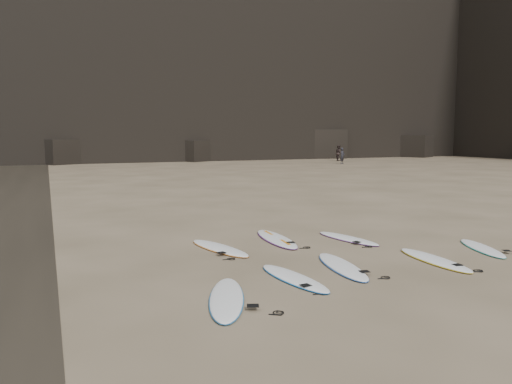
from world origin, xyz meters
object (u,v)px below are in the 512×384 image
(surfboard_0, at_px, (227,298))
(person_a, at_px, (342,156))
(surfboard_4, at_px, (482,248))
(person_b, at_px, (339,153))
(surfboard_2, at_px, (342,266))
(surfboard_5, at_px, (219,248))
(surfboard_7, at_px, (348,238))
(surfboard_1, at_px, (294,278))
(surfboard_6, at_px, (276,239))
(surfboard_3, at_px, (434,259))

(surfboard_0, relative_size, person_a, 1.53)
(surfboard_4, xyz_separation_m, person_b, (20.04, 38.90, 0.85))
(surfboard_2, xyz_separation_m, person_a, (21.70, 34.01, 0.78))
(surfboard_5, height_order, surfboard_7, surfboard_5)
(surfboard_2, distance_m, surfboard_5, 3.44)
(surfboard_1, height_order, surfboard_5, surfboard_5)
(surfboard_4, relative_size, surfboard_6, 0.81)
(surfboard_6, distance_m, person_a, 37.71)
(surfboard_0, xyz_separation_m, surfboard_7, (4.97, 3.62, -0.00))
(surfboard_3, bearing_deg, surfboard_1, -175.88)
(surfboard_1, bearing_deg, surfboard_5, 93.36)
(surfboard_6, distance_m, surfboard_7, 2.06)
(surfboard_1, height_order, surfboard_2, surfboard_2)
(surfboard_2, bearing_deg, person_a, 67.73)
(surfboard_2, bearing_deg, surfboard_4, 12.04)
(surfboard_0, distance_m, surfboard_5, 4.07)
(surfboard_4, xyz_separation_m, person_a, (17.31, 33.88, 0.78))
(surfboard_0, xyz_separation_m, surfboard_1, (1.73, 0.69, -0.00))
(surfboard_2, relative_size, surfboard_7, 1.09)
(surfboard_0, relative_size, surfboard_6, 0.92)
(surfboard_3, bearing_deg, surfboard_4, 16.65)
(surfboard_0, relative_size, surfboard_1, 1.07)
(surfboard_3, distance_m, surfboard_7, 2.93)
(surfboard_0, height_order, surfboard_6, surfboard_6)
(surfboard_6, bearing_deg, surfboard_7, -15.80)
(surfboard_6, relative_size, person_a, 1.67)
(surfboard_6, bearing_deg, surfboard_3, -50.85)
(surfboard_4, xyz_separation_m, surfboard_5, (-6.37, 2.67, 0.01))
(surfboard_5, bearing_deg, surfboard_6, -1.07)
(surfboard_5, distance_m, person_b, 44.84)
(surfboard_0, height_order, person_a, person_a)
(surfboard_2, xyz_separation_m, surfboard_4, (4.39, 0.14, -0.01))
(person_a, bearing_deg, surfboard_7, -153.64)
(surfboard_1, distance_m, surfboard_4, 5.84)
(surfboard_5, relative_size, person_b, 1.40)
(surfboard_1, xyz_separation_m, surfboard_6, (1.31, 3.65, 0.01))
(surfboard_3, xyz_separation_m, surfboard_4, (2.04, 0.48, -0.00))
(surfboard_4, bearing_deg, person_b, 83.41)
(surfboard_4, height_order, person_a, person_a)
(surfboard_5, xyz_separation_m, surfboard_7, (3.79, -0.27, -0.00))
(surfboard_2, bearing_deg, surfboard_6, 102.25)
(surfboard_5, bearing_deg, surfboard_2, -69.42)
(surfboard_1, xyz_separation_m, person_b, (25.86, 39.43, 0.85))
(surfboard_1, xyz_separation_m, surfboard_3, (3.77, 0.05, 0.00))
(surfboard_3, height_order, person_a, person_a)
(surfboard_2, height_order, surfboard_5, same)
(surfboard_2, xyz_separation_m, surfboard_3, (2.35, -0.35, -0.00))
(surfboard_0, bearing_deg, surfboard_4, 29.73)
(surfboard_7, distance_m, person_a, 37.24)
(surfboard_0, height_order, surfboard_3, surfboard_0)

